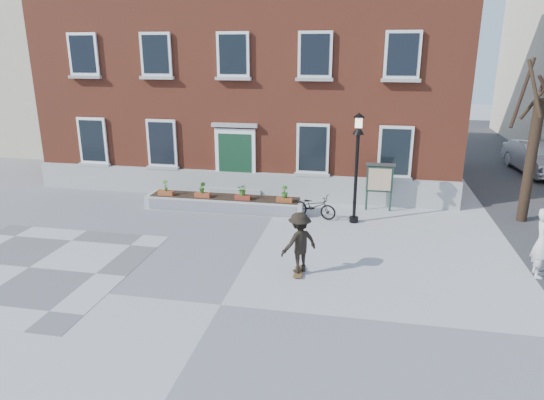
% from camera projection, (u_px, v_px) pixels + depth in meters
% --- Properties ---
extents(ground, '(100.00, 100.00, 0.00)m').
position_uv_depth(ground, '(221.00, 305.00, 11.82)').
color(ground, '#A09FA2').
rests_on(ground, ground).
extents(checker_patch, '(6.00, 6.00, 0.01)m').
position_uv_depth(checker_patch, '(29.00, 267.00, 13.85)').
color(checker_patch, '#5E5D60').
rests_on(checker_patch, ground).
extents(distant_building, '(10.00, 12.00, 13.00)m').
position_uv_depth(distant_building, '(43.00, 42.00, 31.94)').
color(distant_building, beige).
rests_on(distant_building, ground).
extents(bicycle, '(1.80, 1.02, 0.90)m').
position_uv_depth(bicycle, '(314.00, 206.00, 17.87)').
color(bicycle, black).
rests_on(bicycle, ground).
extents(parked_car, '(2.17, 4.98, 1.59)m').
position_uv_depth(parked_car, '(536.00, 158.00, 24.33)').
color(parked_car, '#A9ABAE').
rests_on(parked_car, ground).
extents(bystander, '(0.51, 0.74, 1.95)m').
position_uv_depth(bystander, '(542.00, 243.00, 13.08)').
color(bystander, silver).
rests_on(bystander, ground).
extents(brick_building, '(18.40, 10.85, 12.60)m').
position_uv_depth(brick_building, '(261.00, 43.00, 23.43)').
color(brick_building, brown).
rests_on(brick_building, ground).
extents(planter_assembly, '(6.20, 1.12, 1.15)m').
position_uv_depth(planter_assembly, '(225.00, 202.00, 18.82)').
color(planter_assembly, beige).
rests_on(planter_assembly, ground).
extents(bare_tree, '(1.83, 1.83, 6.16)m').
position_uv_depth(bare_tree, '(533.00, 145.00, 16.87)').
color(bare_tree, '#2F1F14').
rests_on(bare_tree, ground).
extents(lamp_post, '(0.40, 0.40, 3.93)m').
position_uv_depth(lamp_post, '(357.00, 153.00, 16.79)').
color(lamp_post, black).
rests_on(lamp_post, ground).
extents(notice_board, '(1.10, 0.16, 1.87)m').
position_uv_depth(notice_board, '(380.00, 179.00, 18.45)').
color(notice_board, '#172E23').
rests_on(notice_board, ground).
extents(skateboarder, '(1.25, 1.21, 1.79)m').
position_uv_depth(skateboarder, '(299.00, 243.00, 13.22)').
color(skateboarder, brown).
rests_on(skateboarder, ground).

